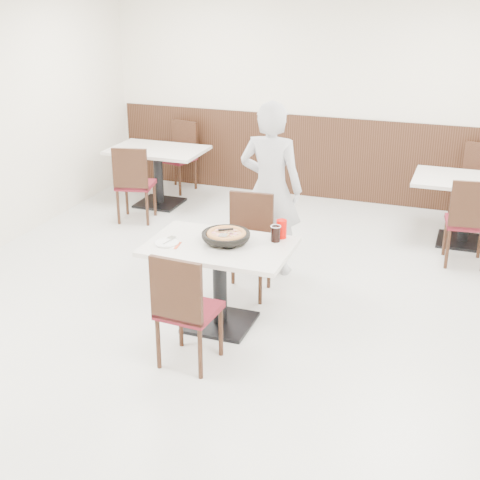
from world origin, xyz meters
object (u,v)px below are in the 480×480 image
(bg_chair_left_far, at_px, (177,157))
(red_cup, at_px, (282,229))
(chair_far, at_px, (246,247))
(side_plate, at_px, (167,243))
(main_table, at_px, (220,285))
(bg_chair_right_far, at_px, (473,185))
(chair_near, at_px, (189,308))
(bg_table_right, at_px, (466,211))
(bg_chair_left_near, at_px, (136,183))
(bg_table_left, at_px, (159,177))
(cola_glass, at_px, (276,234))
(pizza, at_px, (226,236))
(diner_person, at_px, (271,189))
(pizza_pan, at_px, (226,238))
(bg_chair_right_near, at_px, (467,221))

(bg_chair_left_far, bearing_deg, red_cup, 141.02)
(chair_far, xyz_separation_m, side_plate, (-0.43, -0.78, 0.28))
(main_table, distance_m, bg_chair_right_far, 3.92)
(bg_chair_left_far, height_order, bg_chair_right_far, same)
(chair_near, bearing_deg, chair_far, 93.38)
(chair_near, distance_m, bg_table_right, 3.84)
(chair_far, height_order, bg_chair_left_far, same)
(bg_chair_left_near, distance_m, bg_table_right, 3.87)
(bg_table_left, xyz_separation_m, bg_chair_left_far, (-0.03, 0.64, 0.10))
(cola_glass, height_order, bg_chair_left_near, bg_chair_left_near)
(chair_near, xyz_separation_m, pizza, (0.04, 0.70, 0.34))
(red_cup, bearing_deg, bg_chair_right_far, 64.30)
(pizza, height_order, cola_glass, cola_glass)
(red_cup, bearing_deg, bg_table_left, 134.37)
(diner_person, bearing_deg, bg_chair_left_far, -46.07)
(chair_far, bearing_deg, pizza_pan, 87.56)
(pizza_pan, distance_m, side_plate, 0.50)
(main_table, distance_m, bg_chair_left_far, 3.93)
(bg_table_left, relative_size, bg_chair_left_near, 1.26)
(chair_far, distance_m, bg_chair_left_far, 3.40)
(bg_table_left, bearing_deg, red_cup, -45.63)
(pizza, height_order, bg_table_left, pizza)
(red_cup, bearing_deg, bg_chair_left_far, 128.11)
(pizza, relative_size, bg_table_left, 0.24)
(chair_near, bearing_deg, bg_chair_left_far, 120.00)
(chair_far, xyz_separation_m, bg_table_left, (-1.95, 2.11, -0.10))
(chair_near, xyz_separation_m, bg_table_left, (-1.94, 3.39, -0.10))
(side_plate, relative_size, bg_chair_right_near, 0.21)
(diner_person, distance_m, bg_table_right, 2.40)
(main_table, bearing_deg, pizza, 59.22)
(bg_chair_left_near, bearing_deg, chair_near, -67.13)
(red_cup, bearing_deg, bg_chair_right_near, 50.23)
(pizza_pan, height_order, cola_glass, cola_glass)
(chair_far, bearing_deg, cola_glass, 129.38)
(side_plate, height_order, diner_person, diner_person)
(bg_chair_right_far, bearing_deg, bg_chair_left_far, 18.06)
(side_plate, bearing_deg, main_table, 17.81)
(red_cup, distance_m, bg_chair_left_near, 3.00)
(bg_chair_left_near, relative_size, bg_chair_right_far, 1.00)
(chair_near, height_order, diner_person, diner_person)
(diner_person, bearing_deg, bg_chair_right_far, -130.16)
(chair_near, relative_size, bg_chair_right_far, 1.00)
(cola_glass, bearing_deg, side_plate, -156.67)
(pizza_pan, xyz_separation_m, diner_person, (0.02, 1.19, 0.08))
(pizza, relative_size, bg_table_right, 0.24)
(bg_chair_left_near, relative_size, bg_chair_left_far, 1.00)
(cola_glass, bearing_deg, bg_table_right, 59.14)
(bg_chair_left_far, bearing_deg, bg_table_left, 105.77)
(chair_near, relative_size, cola_glass, 7.31)
(cola_glass, bearing_deg, bg_chair_right_far, 64.62)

